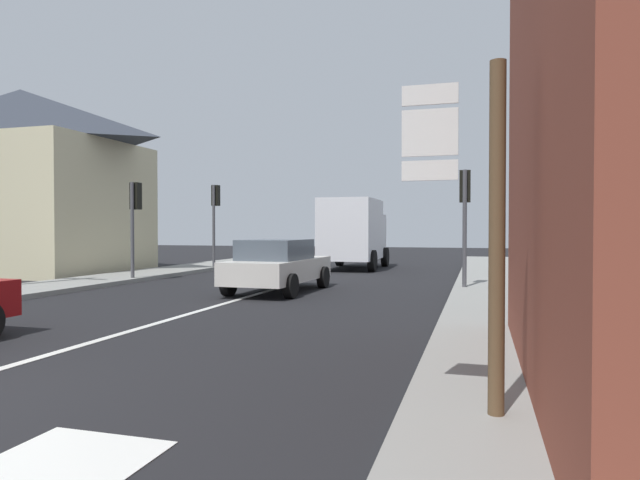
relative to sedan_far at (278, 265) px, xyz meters
name	(u,v)px	position (x,y,z in m)	size (l,w,h in m)	color
ground_plane	(260,294)	(-0.34, -0.51, -0.76)	(80.00, 80.00, 0.00)	black
sidewalk_right	(504,311)	(5.91, -2.51, -0.69)	(2.39, 44.00, 0.14)	gray
sidewalk_left	(16,292)	(-6.58, -2.51, -0.69)	(2.39, 44.00, 0.14)	gray
lane_centre_stripe	(184,315)	(-0.34, -4.51, -0.75)	(0.16, 12.00, 0.01)	silver
clapboard_house_left	(22,180)	(-12.67, 3.86, 3.02)	(9.27, 7.50, 7.49)	beige
sedan_far	(278,265)	(0.00, 0.00, 0.00)	(2.08, 4.26, 1.47)	beige
delivery_truck	(354,232)	(0.06, 9.35, 0.89)	(2.52, 5.02, 3.05)	silver
route_sign_post	(497,211)	(5.55, -9.38, 1.15)	(1.66, 0.14, 3.20)	brown
traffic_light_far_left	(215,207)	(-5.69, 7.36, 1.97)	(0.30, 0.49, 3.69)	#47474C
traffic_light_near_right	(465,202)	(5.01, 1.61, 1.77)	(0.30, 0.49, 3.42)	#47474C
traffic_light_near_left	(135,208)	(-5.69, 1.54, 1.70)	(0.30, 0.49, 3.32)	#47474C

